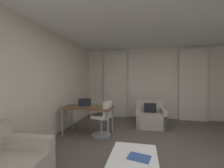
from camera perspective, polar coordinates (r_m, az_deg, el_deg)
ground_plane at (r=2.97m, az=18.67°, el=-26.84°), size 12.00×12.00×0.00m
wall_window at (r=5.64m, az=15.38°, el=0.31°), size 5.12×0.06×2.60m
wall_left at (r=3.43m, az=-28.29°, el=-0.45°), size 0.06×6.12×2.60m
ceiling at (r=2.89m, az=19.11°, el=26.50°), size 5.12×6.12×0.06m
curtain_left_panel at (r=5.61m, az=1.27°, el=-0.16°), size 0.90×0.06×2.50m
curtain_right_panel at (r=5.75m, az=29.26°, el=-0.29°), size 0.90×0.06×2.50m
armchair at (r=4.73m, az=14.84°, el=-12.55°), size 0.90×0.85×0.77m
desk at (r=3.87m, az=-9.38°, el=-9.65°), size 1.29×0.61×0.72m
desk_chair at (r=3.75m, az=-3.67°, el=-14.20°), size 0.48×0.48×0.88m
laptop at (r=3.85m, az=-10.56°, el=-8.05°), size 0.38×0.33×0.22m
magazine_open at (r=2.12m, az=10.58°, el=-26.54°), size 0.32×0.26×0.01m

